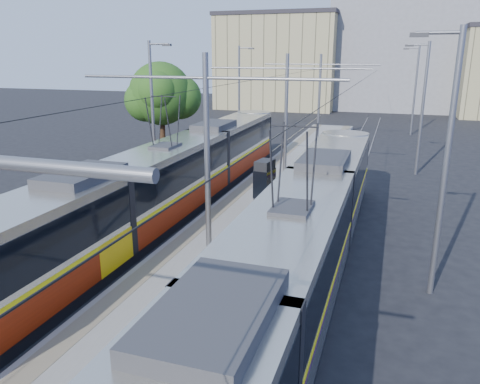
% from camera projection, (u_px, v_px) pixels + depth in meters
% --- Properties ---
extents(platform, '(4.00, 50.00, 0.30)m').
position_uv_depth(platform, '(272.00, 191.00, 25.18)').
color(platform, gray).
rests_on(platform, ground).
extents(tactile_strip_left, '(0.70, 50.00, 0.01)m').
position_uv_depth(tactile_strip_left, '(246.00, 186.00, 25.57)').
color(tactile_strip_left, gray).
rests_on(tactile_strip_left, platform).
extents(tactile_strip_right, '(0.70, 50.00, 0.01)m').
position_uv_depth(tactile_strip_right, '(298.00, 191.00, 24.70)').
color(tactile_strip_right, gray).
rests_on(tactile_strip_right, platform).
extents(rails, '(8.71, 70.00, 0.03)m').
position_uv_depth(rails, '(272.00, 194.00, 25.22)').
color(rails, gray).
rests_on(rails, ground).
extents(tram_left, '(2.43, 29.70, 5.50)m').
position_uv_depth(tram_left, '(167.00, 181.00, 21.18)').
color(tram_left, black).
rests_on(tram_left, ground).
extents(tram_right, '(2.43, 28.27, 5.50)m').
position_uv_depth(tram_right, '(290.00, 260.00, 12.72)').
color(tram_right, black).
rests_on(tram_right, ground).
extents(catenary, '(9.20, 70.00, 7.00)m').
position_uv_depth(catenary, '(258.00, 116.00, 21.35)').
color(catenary, slate).
rests_on(catenary, platform).
extents(street_lamps, '(15.18, 38.22, 8.00)m').
position_uv_depth(street_lamps, '(290.00, 108.00, 27.69)').
color(street_lamps, slate).
rests_on(street_lamps, ground).
extents(shelter, '(0.81, 1.17, 2.40)m').
position_uv_depth(shelter, '(264.00, 185.00, 21.17)').
color(shelter, black).
rests_on(shelter, platform).
extents(tree, '(4.70, 4.34, 6.82)m').
position_uv_depth(tree, '(166.00, 95.00, 31.80)').
color(tree, '#382314').
rests_on(tree, ground).
extents(building_left, '(16.32, 12.24, 12.69)m').
position_uv_depth(building_left, '(281.00, 61.00, 65.62)').
color(building_left, tan).
rests_on(building_left, ground).
extents(building_centre, '(18.36, 14.28, 17.10)m').
position_uv_depth(building_centre, '(402.00, 45.00, 63.82)').
color(building_centre, gray).
rests_on(building_centre, ground).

